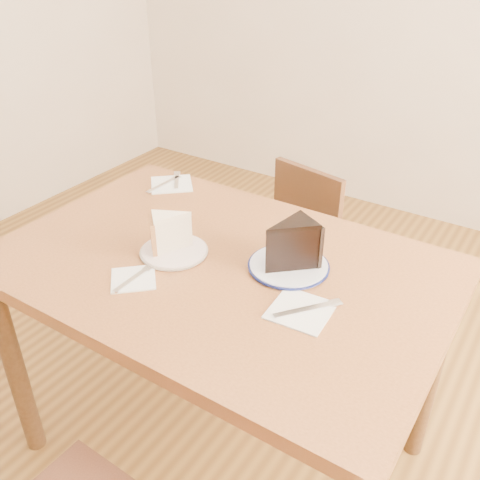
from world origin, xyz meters
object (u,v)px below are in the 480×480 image
at_px(plate_cream, 174,251).
at_px(chocolate_cake, 288,248).
at_px(table, 220,292).
at_px(chair_far, 285,255).
at_px(plate_navy, 289,266).
at_px(carrot_cake, 173,233).

bearing_deg(plate_cream, chocolate_cake, 17.78).
xyz_separation_m(table, chair_far, (-0.11, 0.59, -0.24)).
xyz_separation_m(chair_far, chocolate_cake, (0.28, -0.53, 0.41)).
height_order(plate_cream, chocolate_cake, chocolate_cake).
xyz_separation_m(table, plate_cream, (-0.13, -0.03, 0.10)).
bearing_deg(plate_navy, carrot_cake, -162.15).
bearing_deg(table, chocolate_cake, 20.33).
distance_m(plate_cream, chocolate_cake, 0.32).
xyz_separation_m(plate_cream, carrot_cake, (-0.01, 0.01, 0.05)).
xyz_separation_m(table, chocolate_cake, (0.17, 0.06, 0.17)).
height_order(plate_cream, plate_navy, same).
relative_size(chair_far, chocolate_cake, 5.62).
relative_size(plate_navy, carrot_cake, 2.00).
distance_m(plate_navy, chocolate_cake, 0.07).
xyz_separation_m(chair_far, plate_navy, (0.28, -0.51, 0.34)).
relative_size(chair_far, plate_cream, 4.17).
height_order(table, chair_far, table).
bearing_deg(plate_cream, carrot_cake, 122.61).
bearing_deg(chocolate_cake, table, 48.40).
height_order(table, plate_navy, plate_navy).
bearing_deg(table, plate_cream, -165.72).
height_order(chair_far, carrot_cake, carrot_cake).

